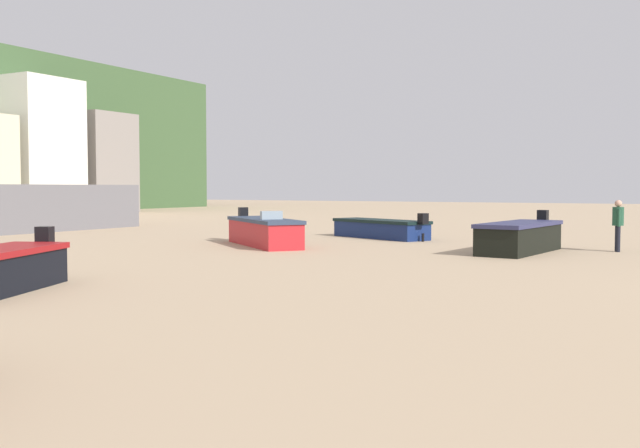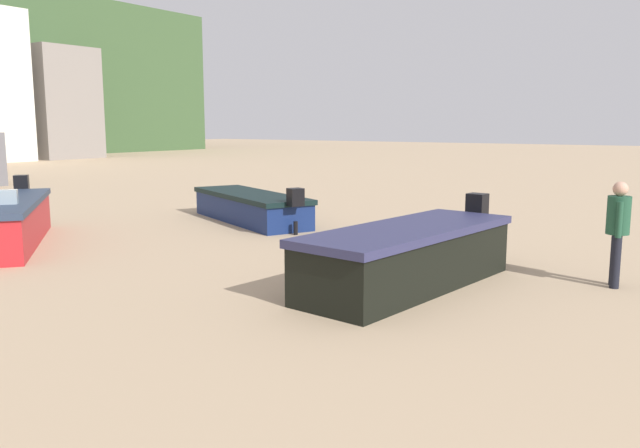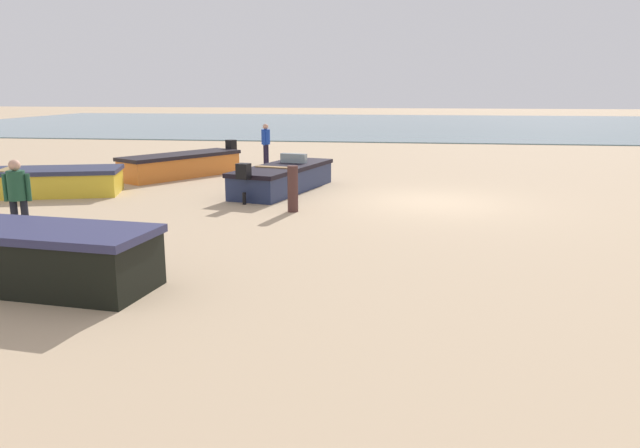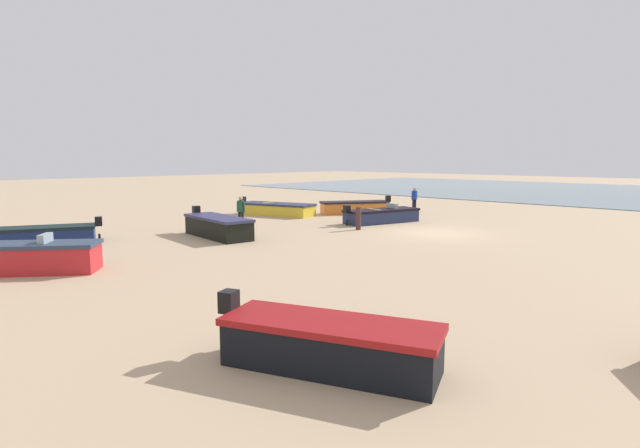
# 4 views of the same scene
# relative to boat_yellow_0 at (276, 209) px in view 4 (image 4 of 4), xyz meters

# --- Properties ---
(ground_plane) EXTENTS (160.00, 160.00, 0.00)m
(ground_plane) POSITION_rel_boat_yellow_0_xyz_m (-11.21, -0.50, -0.39)
(ground_plane) COLOR tan
(tidal_water) EXTENTS (80.00, 36.00, 0.06)m
(tidal_water) POSITION_rel_boat_yellow_0_xyz_m (-11.21, -36.50, -0.36)
(tidal_water) COLOR slate
(tidal_water) RESTS_ON ground
(boat_yellow_0) EXTENTS (5.20, 3.00, 1.08)m
(boat_yellow_0) POSITION_rel_boat_yellow_0_xyz_m (0.00, 0.00, 0.00)
(boat_yellow_0) COLOR gold
(boat_yellow_0) RESTS_ON ground
(boat_orange_1) EXTENTS (3.39, 4.40, 1.12)m
(boat_orange_1) POSITION_rel_boat_yellow_0_xyz_m (-2.88, -4.19, 0.02)
(boat_orange_1) COLOR orange
(boat_orange_1) RESTS_ON ground
(boat_red_2) EXTENTS (3.94, 4.49, 1.26)m
(boat_red_2) POSITION_rel_boat_yellow_0_xyz_m (-6.33, 15.90, 0.10)
(boat_red_2) COLOR red
(boat_red_2) RESTS_ON ground
(boat_black_3) EXTENTS (4.00, 2.59, 1.16)m
(boat_black_3) POSITION_rel_boat_yellow_0_xyz_m (-18.12, 14.27, 0.04)
(boat_black_3) COLOR black
(boat_black_3) RESTS_ON ground
(boat_black_4) EXTENTS (4.50, 1.86, 1.26)m
(boat_black_4) POSITION_rel_boat_yellow_0_xyz_m (-4.76, 7.52, 0.09)
(boat_black_4) COLOR black
(boat_black_4) RESTS_ON ground
(boat_navy_5) EXTENTS (3.04, 4.65, 1.06)m
(boat_navy_5) POSITION_rel_boat_yellow_0_xyz_m (-1.03, 13.84, -0.01)
(boat_navy_5) COLOR navy
(boat_navy_5) RESTS_ON ground
(boat_navy_6) EXTENTS (2.49, 4.73, 1.08)m
(boat_navy_6) POSITION_rel_boat_yellow_0_xyz_m (-6.92, -1.73, 0.01)
(boat_navy_6) COLOR #202B4F
(boat_navy_6) RESTS_ON ground
(mooring_post_near_water) EXTENTS (0.26, 0.26, 1.14)m
(mooring_post_near_water) POSITION_rel_boat_yellow_0_xyz_m (-7.78, 1.26, 0.18)
(mooring_post_near_water) COLOR #492D2A
(mooring_post_near_water) RESTS_ON ground
(beach_walker_foreground) EXTENTS (0.54, 0.41, 1.62)m
(beach_walker_foreground) POSITION_rel_boat_yellow_0_xyz_m (-2.97, 4.91, 0.57)
(beach_walker_foreground) COLOR black
(beach_walker_foreground) RESTS_ON ground
(beach_walker_distant) EXTENTS (0.38, 0.54, 1.62)m
(beach_walker_distant) POSITION_rel_boat_yellow_0_xyz_m (-5.00, -7.80, 0.57)
(beach_walker_distant) COLOR black
(beach_walker_distant) RESTS_ON ground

